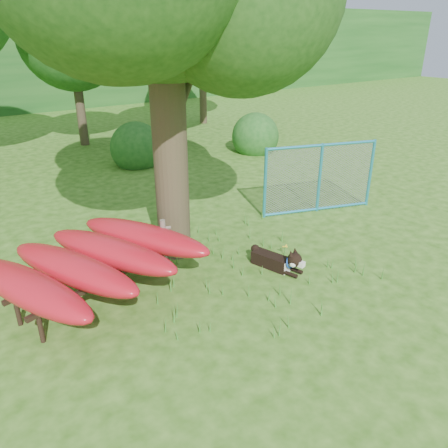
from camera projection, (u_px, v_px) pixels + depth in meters
ground at (254, 302)px, 7.62m from camera, size 80.00×80.00×0.00m
wooden_post at (164, 245)px, 8.33m from camera, size 0.30×0.14×1.11m
kayak_rack at (93, 260)px, 7.41m from camera, size 3.97×3.55×1.00m
husky_dog at (279, 261)px, 8.57m from camera, size 0.56×1.23×0.55m
fence_section at (320, 178)px, 11.10m from camera, size 2.92×1.05×2.98m
wildflower_clump at (285, 247)px, 9.13m from camera, size 0.10×0.10×0.23m
bg_tree_c at (71, 37)px, 16.43m from camera, size 4.00×4.00×6.12m
bg_tree_d at (177, 9)px, 16.39m from camera, size 4.80×4.80×7.50m
bg_tree_e at (201, 9)px, 20.15m from camera, size 4.60×4.60×7.55m
shrub_right at (255, 152)px, 17.02m from camera, size 1.80×1.80×1.80m
shrub_mid at (138, 165)px, 15.38m from camera, size 1.80×1.80×1.80m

